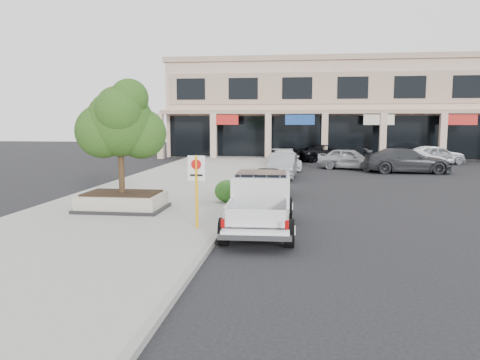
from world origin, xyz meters
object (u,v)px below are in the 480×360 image
object	(u,v)px
curb_car_a	(269,181)
lot_car_f	(435,155)
no_parking_sign	(197,181)
curb_car_b	(282,166)
planter_tree	(125,123)
curb_car_c	(285,160)
lot_car_a	(349,159)
lot_car_c	(407,161)
planter	(122,201)
lot_car_e	(438,155)
lot_car_d	(326,153)
curb_car_d	(287,155)
lot_car_b	(415,159)
pickup_truck	(260,203)

from	to	relation	value
curb_car_a	lot_car_f	distance (m)	21.84
no_parking_sign	curb_car_b	world-z (taller)	no_parking_sign
curb_car_a	planter_tree	bearing A→B (deg)	-142.03
curb_car_c	lot_car_a	size ratio (longest dim) A/B	1.08
planter_tree	curb_car_b	xyz separation A→B (m)	(5.45, 11.86, -2.66)
lot_car_a	lot_car_c	size ratio (longest dim) A/B	0.79
planter	lot_car_e	world-z (taller)	lot_car_e
lot_car_d	no_parking_sign	bearing A→B (deg)	144.70
curb_car_d	lot_car_d	distance (m)	4.18
curb_car_a	curb_car_b	world-z (taller)	curb_car_b
planter	lot_car_d	xyz separation A→B (m)	(8.88, 24.45, 0.25)
curb_car_d	lot_car_e	bearing A→B (deg)	5.45
planter	lot_car_e	xyz separation A→B (m)	(17.67, 22.58, 0.25)
planter_tree	curb_car_a	distance (m)	7.64
lot_car_b	planter	bearing A→B (deg)	120.12
curb_car_c	curb_car_b	bearing A→B (deg)	-97.45
planter_tree	curb_car_d	world-z (taller)	planter_tree
no_parking_sign	lot_car_d	world-z (taller)	no_parking_sign
planter_tree	no_parking_sign	size ratio (longest dim) A/B	1.74
planter	planter_tree	world-z (taller)	planter_tree
curb_car_a	lot_car_d	xyz separation A→B (m)	(3.67, 19.29, 0.06)
curb_car_c	lot_car_c	world-z (taller)	lot_car_c
planter	curb_car_b	size ratio (longest dim) A/B	0.70
no_parking_sign	lot_car_c	size ratio (longest dim) A/B	0.40
planter_tree	lot_car_d	distance (m)	25.97
curb_car_b	lot_car_c	world-z (taller)	lot_car_c
curb_car_d	lot_car_a	bearing A→B (deg)	-39.17
lot_car_e	lot_car_f	bearing A→B (deg)	-11.27
curb_car_d	lot_car_e	xyz separation A→B (m)	(12.13, 0.63, 0.06)
planter_tree	curb_car_b	world-z (taller)	planter_tree
pickup_truck	curb_car_b	world-z (taller)	pickup_truck
curb_car_d	lot_car_e	world-z (taller)	lot_car_e
lot_car_b	lot_car_c	size ratio (longest dim) A/B	0.75
curb_car_d	lot_car_b	bearing A→B (deg)	-16.95
curb_car_d	lot_car_c	size ratio (longest dim) A/B	0.84
planter	no_parking_sign	distance (m)	4.49
pickup_truck	lot_car_e	world-z (taller)	pickup_truck
curb_car_b	curb_car_d	xyz separation A→B (m)	(-0.05, 9.94, -0.09)
lot_car_b	curb_car_c	bearing A→B (deg)	77.80
no_parking_sign	planter	bearing A→B (deg)	143.29
curb_car_d	no_parking_sign	bearing A→B (deg)	-92.31
curb_car_b	lot_car_b	size ratio (longest dim) A/B	1.07
lot_car_a	planter	bearing A→B (deg)	169.27
curb_car_c	lot_car_f	bearing A→B (deg)	18.69
lot_car_d	lot_car_e	distance (m)	8.99
pickup_truck	lot_car_a	world-z (taller)	pickup_truck
no_parking_sign	lot_car_f	world-z (taller)	no_parking_sign
planter_tree	lot_car_f	distance (m)	29.00
lot_car_a	lot_car_f	size ratio (longest dim) A/B	1.05
lot_car_d	lot_car_c	bearing A→B (deg)	-173.75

